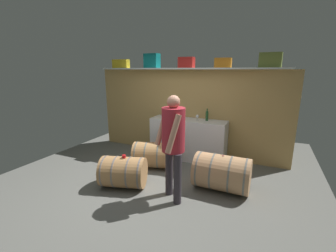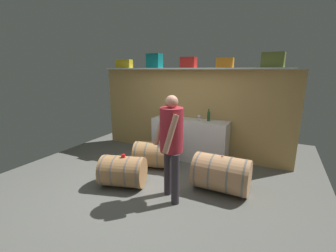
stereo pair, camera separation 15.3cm
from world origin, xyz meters
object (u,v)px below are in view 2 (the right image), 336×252
(toolcase_yellow, at_px, (124,64))
(wine_bottle_green, at_px, (209,116))
(toolcase_orange, at_px, (225,63))
(toolcase_red, at_px, (188,62))
(wine_barrel_near, at_px, (123,171))
(toolcase_olive, at_px, (273,60))
(work_cabinet, at_px, (190,139))
(wine_glass, at_px, (199,117))
(wine_barrel_far, at_px, (154,155))
(toolcase_teal, at_px, (154,61))
(tasting_cup, at_px, (123,156))
(wine_barrel_flank, at_px, (221,174))
(winemaker_pouring, at_px, (171,138))

(toolcase_yellow, height_order, wine_bottle_green, toolcase_yellow)
(toolcase_yellow, height_order, toolcase_orange, toolcase_yellow)
(toolcase_red, bearing_deg, wine_barrel_near, -104.44)
(toolcase_olive, height_order, work_cabinet, toolcase_olive)
(wine_glass, distance_m, wine_barrel_far, 1.33)
(toolcase_orange, xyz_separation_m, wine_bottle_green, (-0.27, -0.11, -1.15))
(toolcase_olive, xyz_separation_m, work_cabinet, (-1.62, -0.17, -1.79))
(toolcase_yellow, xyz_separation_m, toolcase_teal, (0.92, 0.00, 0.06))
(toolcase_orange, relative_size, wine_glass, 2.63)
(wine_barrel_near, bearing_deg, wine_glass, 48.79)
(toolcase_yellow, distance_m, toolcase_teal, 0.92)
(toolcase_red, distance_m, work_cabinet, 1.78)
(wine_glass, bearing_deg, tasting_cup, -113.61)
(toolcase_olive, relative_size, wine_glass, 3.12)
(toolcase_yellow, distance_m, toolcase_red, 1.81)
(wine_glass, distance_m, tasting_cup, 2.01)
(toolcase_red, xyz_separation_m, wine_bottle_green, (0.56, -0.11, -1.16))
(work_cabinet, relative_size, wine_barrel_flank, 1.86)
(toolcase_teal, distance_m, toolcase_olive, 2.65)
(toolcase_yellow, height_order, toolcase_teal, toolcase_teal)
(toolcase_teal, xyz_separation_m, winemaker_pouring, (1.39, -1.95, -1.24))
(toolcase_teal, bearing_deg, work_cabinet, -6.91)
(wine_barrel_far, bearing_deg, toolcase_olive, 8.31)
(toolcase_yellow, distance_m, work_cabinet, 2.62)
(toolcase_red, bearing_deg, wine_barrel_flank, -49.30)
(toolcase_orange, distance_m, work_cabinet, 1.89)
(toolcase_red, distance_m, wine_barrel_far, 2.22)
(toolcase_olive, bearing_deg, work_cabinet, -169.59)
(work_cabinet, height_order, wine_glass, wine_glass)
(wine_glass, bearing_deg, toolcase_orange, 18.22)
(work_cabinet, relative_size, wine_barrel_far, 1.86)
(toolcase_olive, relative_size, wine_barrel_near, 0.45)
(toolcase_red, xyz_separation_m, wine_barrel_near, (-0.47, -1.95, -1.96))
(toolcase_orange, relative_size, winemaker_pouring, 0.20)
(tasting_cup, distance_m, winemaker_pouring, 1.05)
(toolcase_olive, distance_m, wine_barrel_near, 3.56)
(work_cabinet, relative_size, winemaker_pouring, 1.04)
(wine_barrel_near, relative_size, tasting_cup, 13.72)
(toolcase_yellow, bearing_deg, wine_glass, -8.55)
(tasting_cup, bearing_deg, wine_barrel_near, 180.00)
(toolcase_red, xyz_separation_m, toolcase_orange, (0.83, 0.00, -0.02))
(toolcase_teal, distance_m, wine_barrel_flank, 3.15)
(toolcase_orange, relative_size, tasting_cup, 5.19)
(toolcase_teal, height_order, wine_glass, toolcase_teal)
(wine_barrel_flank, bearing_deg, wine_glass, 125.91)
(wine_bottle_green, bearing_deg, wine_barrel_flank, -62.85)
(toolcase_red, xyz_separation_m, wine_barrel_flank, (1.18, -1.32, -1.92))
(toolcase_yellow, relative_size, wine_bottle_green, 1.54)
(wine_barrel_flank, bearing_deg, wine_barrel_near, -158.76)
(toolcase_yellow, relative_size, wine_barrel_flank, 0.45)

